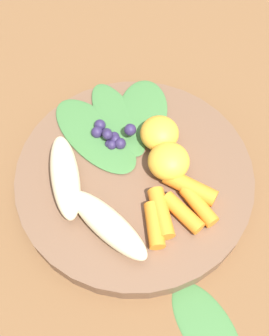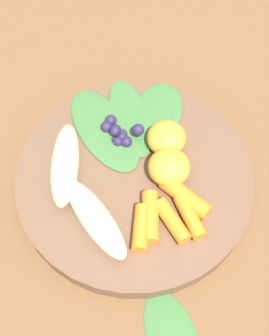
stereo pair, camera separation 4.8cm
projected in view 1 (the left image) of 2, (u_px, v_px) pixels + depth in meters
ground_plane at (134, 182)px, 0.52m from camera, size 2.40×2.40×0.00m
bowl at (134, 177)px, 0.50m from camera, size 0.28×0.28×0.03m
banana_peeled_left at (108, 224)px, 0.44m from camera, size 0.10×0.10×0.03m
banana_peeled_right at (65, 176)px, 0.47m from camera, size 0.04×0.11×0.03m
orange_segment_near at (159, 133)px, 0.50m from camera, size 0.05×0.05×0.04m
orange_segment_far at (168, 160)px, 0.48m from camera, size 0.05×0.05×0.04m
carrot_front at (155, 225)px, 0.45m from camera, size 0.02×0.05×0.02m
carrot_mid_left at (161, 213)px, 0.46m from camera, size 0.02×0.06×0.02m
carrot_mid_right at (183, 213)px, 0.46m from camera, size 0.04×0.05×0.02m
carrot_rear at (199, 205)px, 0.46m from camera, size 0.04×0.05×0.02m
carrot_small at (190, 187)px, 0.47m from camera, size 0.06×0.05×0.02m
blueberry_pile at (111, 135)px, 0.51m from camera, size 0.06×0.04×0.03m
kale_leaf_left at (143, 110)px, 0.54m from camera, size 0.08×0.11×0.00m
kale_leaf_right at (118, 118)px, 0.53m from camera, size 0.09×0.14×0.00m
kale_leaf_rear at (95, 135)px, 0.52m from camera, size 0.13×0.15×0.00m
kale_leaf_stray at (207, 327)px, 0.43m from camera, size 0.09×0.12×0.01m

